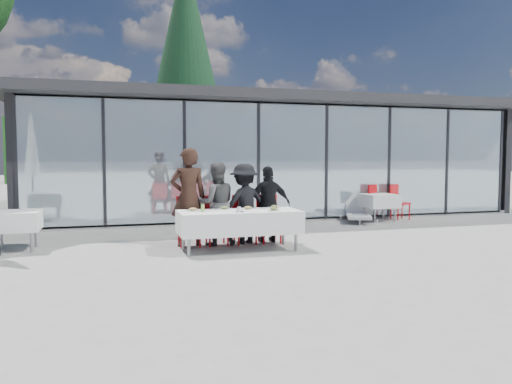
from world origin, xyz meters
TOP-DOWN VIEW (x-y plane):
  - ground at (0.00, 0.00)m, footprint 90.00×90.00m
  - pavilion at (2.00, 8.16)m, footprint 14.80×8.80m
  - treeline at (-2.00, 28.00)m, footprint 62.50×2.00m
  - dining_table at (-0.43, 0.40)m, footprint 2.26×0.96m
  - diner_a at (-1.27, 1.11)m, footprint 0.72×0.72m
  - diner_chair_a at (-1.27, 1.15)m, footprint 0.44×0.44m
  - diner_b at (-0.72, 1.11)m, footprint 0.83×0.83m
  - diner_chair_b at (-0.72, 1.15)m, footprint 0.44×0.44m
  - diner_c at (-0.14, 1.11)m, footprint 1.29×1.29m
  - diner_chair_c at (-0.14, 1.15)m, footprint 0.44×0.44m
  - diner_d at (0.38, 1.11)m, footprint 0.93×0.93m
  - diner_chair_d at (0.38, 1.15)m, footprint 0.44×0.44m
  - plate_a at (-1.28, 0.54)m, footprint 0.26×0.26m
  - plate_b at (-0.66, 0.62)m, footprint 0.26×0.26m
  - plate_c at (-0.23, 0.51)m, footprint 0.26×0.26m
  - plate_d at (0.32, 0.57)m, footprint 0.26×0.26m
  - plate_extra at (0.17, 0.16)m, footprint 0.26×0.26m
  - juice_bottle at (-1.13, 0.37)m, footprint 0.06×0.06m
  - drinking_glasses at (-0.51, 0.13)m, footprint 0.07×0.07m
  - folded_eyeglasses at (-0.49, 0.15)m, footprint 0.14×0.03m
  - spare_table_left at (-4.44, 1.57)m, footprint 0.86×0.86m
  - spare_table_right at (4.30, 3.46)m, footprint 0.86×0.86m
  - spare_chair_a at (5.02, 3.70)m, footprint 0.60×0.60m
  - spare_chair_b at (4.27, 3.96)m, footprint 0.60×0.60m
  - lounger at (3.70, 3.55)m, footprint 1.08×1.46m
  - conifer_tree at (0.50, 13.00)m, footprint 4.00×4.00m

SIDE VIEW (x-z plane):
  - ground at x=0.00m, z-range 0.00..0.00m
  - lounger at x=3.70m, z-range -0.10..0.62m
  - diner_chair_a at x=-1.27m, z-range 0.05..1.03m
  - diner_chair_b at x=-0.72m, z-range 0.05..1.03m
  - diner_chair_c at x=-0.14m, z-range 0.05..1.03m
  - diner_chair_d at x=0.38m, z-range 0.05..1.03m
  - spare_chair_a at x=5.02m, z-range 0.05..1.03m
  - spare_chair_b at x=4.27m, z-range 0.05..1.03m
  - dining_table at x=-0.43m, z-range 0.16..0.91m
  - spare_table_left at x=-4.44m, z-range 0.18..0.92m
  - spare_table_right at x=4.30m, z-range 0.18..0.92m
  - folded_eyeglasses at x=-0.49m, z-range 0.75..0.76m
  - plate_a at x=-1.28m, z-range 0.74..0.81m
  - plate_b at x=-0.66m, z-range 0.74..0.81m
  - plate_c at x=-0.23m, z-range 0.74..0.81m
  - plate_d at x=0.32m, z-range 0.74..0.81m
  - plate_extra at x=0.17m, z-range 0.74..0.81m
  - diner_d at x=0.38m, z-range 0.00..1.56m
  - drinking_glasses at x=-0.51m, z-range 0.75..0.85m
  - diner_c at x=-0.14m, z-range 0.00..1.62m
  - juice_bottle at x=-1.13m, z-range 0.75..0.89m
  - diner_b at x=-0.72m, z-range 0.00..1.64m
  - diner_a at x=-1.27m, z-range 0.00..1.93m
  - pavilion at x=2.00m, z-range 0.43..3.87m
  - treeline at x=-2.00m, z-range 0.00..4.40m
  - conifer_tree at x=0.50m, z-range 0.74..11.24m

